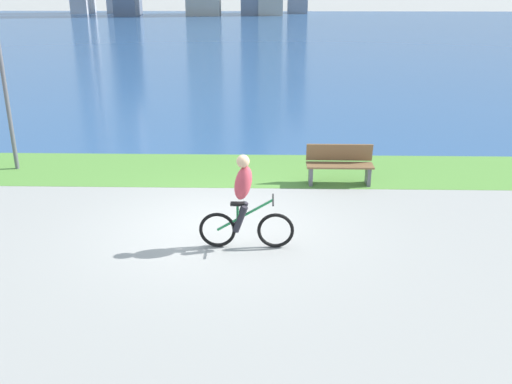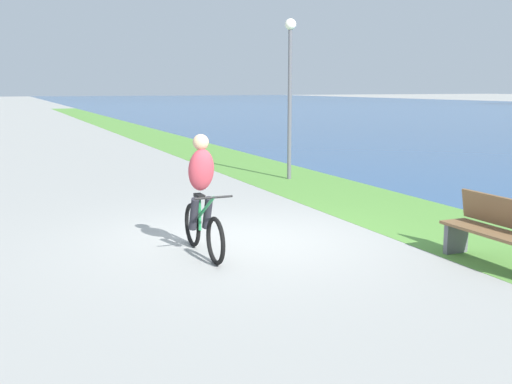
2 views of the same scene
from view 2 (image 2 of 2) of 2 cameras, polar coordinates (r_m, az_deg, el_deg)
ground_plane at (r=9.24m, az=-1.16°, el=-4.59°), size 300.00×300.00×0.00m
grass_strip_bayside at (r=10.97m, az=15.73°, el=-2.62°), size 120.00×2.57×0.01m
cyclist_lead at (r=8.34m, az=-5.14°, el=-0.33°), size 1.65×0.52×1.68m
bench_near_path at (r=8.47m, az=21.69°, el=-3.51°), size 1.50×0.47×0.90m
lamppost_tall at (r=15.19m, az=3.24°, el=10.93°), size 0.28×0.28×3.96m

